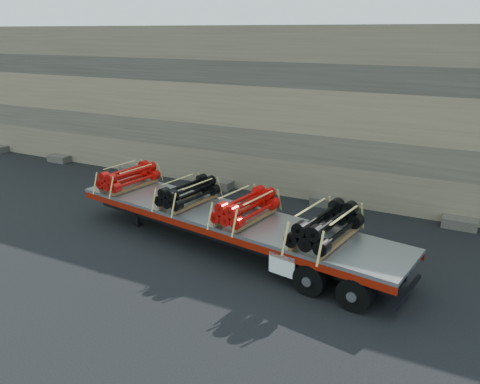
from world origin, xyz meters
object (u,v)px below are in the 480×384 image
(bundle_midrear, at_px, (246,208))
(bundle_rear, at_px, (326,227))
(trailer, at_px, (228,231))
(bundle_midfront, at_px, (188,193))
(bundle_front, at_px, (129,177))

(bundle_midrear, bearing_deg, bundle_rear, 0.00)
(trailer, relative_size, bundle_midfront, 5.48)
(bundle_midfront, bearing_deg, bundle_midrear, -0.00)
(bundle_front, bearing_deg, bundle_midfront, -0.00)
(bundle_midrear, height_order, bundle_rear, bundle_rear)
(bundle_front, relative_size, bundle_rear, 0.88)
(bundle_midfront, relative_size, bundle_midrear, 0.96)
(trailer, height_order, bundle_midfront, bundle_midfront)
(trailer, xyz_separation_m, bundle_rear, (3.40, -0.55, 1.03))
(trailer, relative_size, bundle_midrear, 5.27)
(bundle_front, xyz_separation_m, bundle_midfront, (2.96, -0.48, -0.01))
(bundle_midrear, bearing_deg, bundle_midfront, 180.00)
(trailer, height_order, bundle_rear, bundle_rear)
(bundle_front, xyz_separation_m, bundle_rear, (8.04, -1.31, 0.05))
(bundle_front, distance_m, bundle_rear, 8.15)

